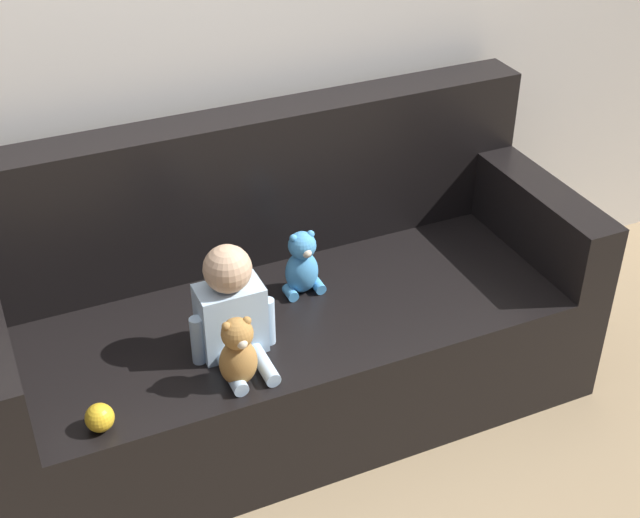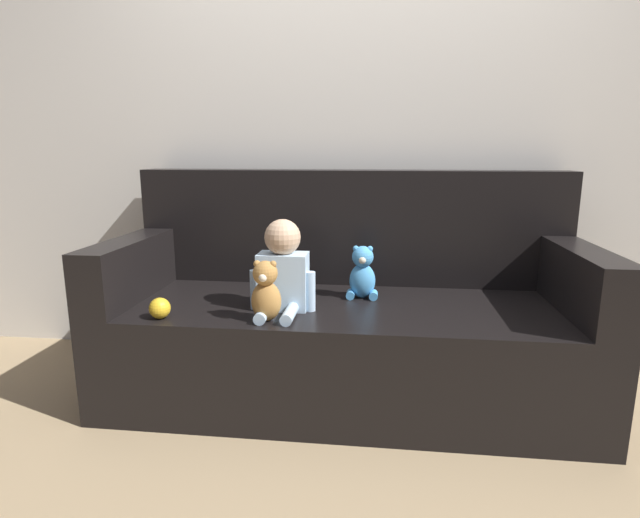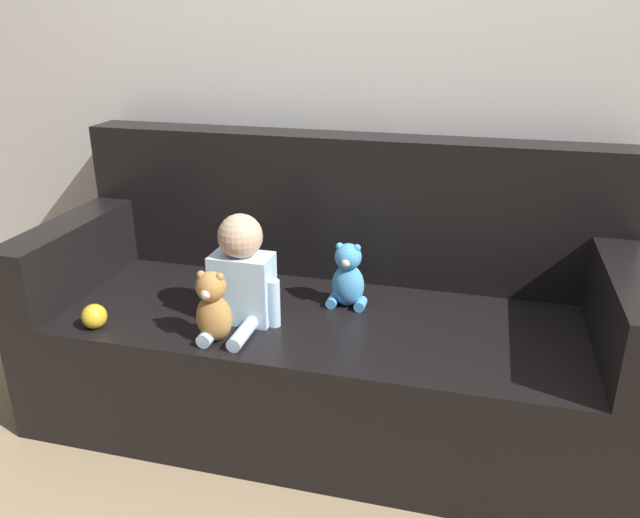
% 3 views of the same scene
% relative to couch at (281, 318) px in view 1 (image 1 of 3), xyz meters
% --- Properties ---
extents(ground_plane, '(12.00, 12.00, 0.00)m').
position_rel_couch_xyz_m(ground_plane, '(0.00, -0.07, -0.36)').
color(ground_plane, '#9E8460').
extents(wall_back, '(8.00, 0.05, 2.60)m').
position_rel_couch_xyz_m(wall_back, '(0.00, 0.46, 0.94)').
color(wall_back, silver).
rests_on(wall_back, ground_plane).
extents(couch, '(2.17, 0.88, 1.05)m').
position_rel_couch_xyz_m(couch, '(0.00, 0.00, 0.00)').
color(couch, black).
rests_on(couch, ground_plane).
extents(person_baby, '(0.29, 0.31, 0.39)m').
position_rel_couch_xyz_m(person_baby, '(-0.26, -0.23, 0.29)').
color(person_baby, silver).
rests_on(person_baby, couch).
extents(teddy_bear_brown, '(0.12, 0.12, 0.25)m').
position_rel_couch_xyz_m(teddy_bear_brown, '(-0.30, -0.40, 0.24)').
color(teddy_bear_brown, '#AD7A3D').
rests_on(teddy_bear_brown, couch).
extents(plush_toy_side, '(0.15, 0.11, 0.25)m').
position_rel_couch_xyz_m(plush_toy_side, '(0.08, -0.02, 0.23)').
color(plush_toy_side, '#4C9EDB').
rests_on(plush_toy_side, couch).
extents(toy_ball, '(0.09, 0.09, 0.09)m').
position_rel_couch_xyz_m(toy_ball, '(-0.74, -0.42, 0.16)').
color(toy_ball, gold).
rests_on(toy_ball, couch).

